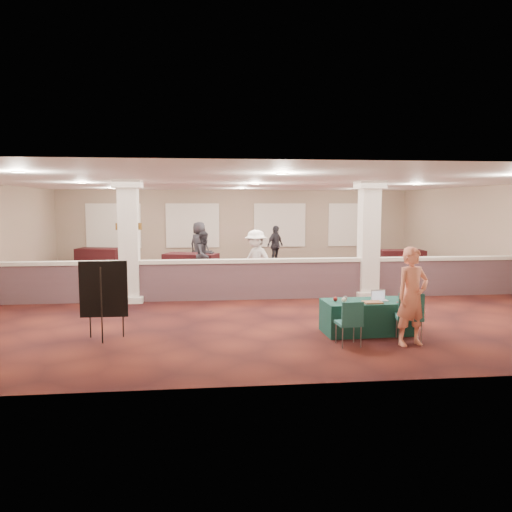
{
  "coord_description": "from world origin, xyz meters",
  "views": [
    {
      "loc": [
        -1.61,
        -14.85,
        2.6
      ],
      "look_at": [
        -0.2,
        -2.0,
        1.23
      ],
      "focal_mm": 35.0,
      "sensor_mm": 36.0,
      "label": 1
    }
  ],
  "objects": [
    {
      "name": "wall_front",
      "position": [
        0.0,
        -8.0,
        1.6
      ],
      "size": [
        16.0,
        0.04,
        3.2
      ],
      "primitive_type": "cube",
      "color": "gray",
      "rests_on": "ground"
    },
    {
      "name": "sconce_right",
      "position": [
        -3.22,
        -1.5,
        2.0
      ],
      "size": [
        0.12,
        0.12,
        0.18
      ],
      "color": "brown",
      "rests_on": "column_left"
    },
    {
      "name": "yarn_cream",
      "position": [
        1.17,
        -5.42,
        0.71
      ],
      "size": [
        0.1,
        0.1,
        0.1
      ],
      "primitive_type": "sphere",
      "color": "beige",
      "rests_on": "near_table"
    },
    {
      "name": "woman",
      "position": [
        2.21,
        -6.24,
        0.91
      ],
      "size": [
        0.74,
        0.59,
        1.82
      ],
      "primitive_type": "imported",
      "rotation": [
        0.0,
        0.0,
        0.25
      ],
      "color": "#FF886E",
      "rests_on": "ground"
    },
    {
      "name": "column_left",
      "position": [
        -3.5,
        -1.5,
        1.64
      ],
      "size": [
        0.72,
        0.72,
        3.2
      ],
      "color": "silver",
      "rests_on": "ground"
    },
    {
      "name": "conf_chair_main",
      "position": [
        2.24,
        -6.1,
        0.57
      ],
      "size": [
        0.59,
        0.59,
        0.96
      ],
      "rotation": [
        0.0,
        0.0,
        -0.26
      ],
      "color": "#1B4D4F",
      "rests_on": "ground"
    },
    {
      "name": "column_right",
      "position": [
        3.0,
        -1.5,
        1.64
      ],
      "size": [
        0.72,
        0.72,
        3.2
      ],
      "color": "silver",
      "rests_on": "ground"
    },
    {
      "name": "attendee_b",
      "position": [
        0.03,
        0.02,
        0.9
      ],
      "size": [
        1.15,
        1.23,
        1.8
      ],
      "primitive_type": "imported",
      "rotation": [
        0.0,
        0.0,
        -0.88
      ],
      "color": "white",
      "rests_on": "ground"
    },
    {
      "name": "knitting",
      "position": [
        1.72,
        -5.54,
        0.67
      ],
      "size": [
        0.37,
        0.28,
        0.03
      ],
      "primitive_type": "cube",
      "rotation": [
        0.0,
        0.0,
        0.04
      ],
      "color": "#AD5B1B",
      "rests_on": "near_table"
    },
    {
      "name": "easel_board",
      "position": [
        -3.46,
        -5.28,
        0.97
      ],
      "size": [
        0.9,
        0.45,
        1.52
      ],
      "rotation": [
        0.0,
        0.0,
        -0.02
      ],
      "color": "black",
      "rests_on": "ground"
    },
    {
      "name": "near_table",
      "position": [
        1.67,
        -5.31,
        0.33
      ],
      "size": [
        1.74,
        0.92,
        0.66
      ],
      "primitive_type": "cube",
      "rotation": [
        0.0,
        0.0,
        0.04
      ],
      "color": "#0F382D",
      "rests_on": "ground"
    },
    {
      "name": "laptop_base",
      "position": [
        1.94,
        -5.35,
        0.66
      ],
      "size": [
        0.3,
        0.22,
        0.02
      ],
      "primitive_type": "cube",
      "rotation": [
        0.0,
        0.0,
        0.04
      ],
      "color": "silver",
      "rests_on": "near_table"
    },
    {
      "name": "attendee_a",
      "position": [
        -1.5,
        2.46,
        0.82
      ],
      "size": [
        0.88,
        0.85,
        1.64
      ],
      "primitive_type": "imported",
      "rotation": [
        0.0,
        0.0,
        0.73
      ],
      "color": "black",
      "rests_on": "ground"
    },
    {
      "name": "far_table_back_center",
      "position": [
        -2.0,
        3.45,
        0.39
      ],
      "size": [
        2.12,
        1.57,
        0.77
      ],
      "primitive_type": "cube",
      "rotation": [
        0.0,
        0.0,
        -0.36
      ],
      "color": "black",
      "rests_on": "ground"
    },
    {
      "name": "wall_right",
      "position": [
        8.0,
        0.0,
        1.6
      ],
      "size": [
        0.04,
        16.0,
        3.2
      ],
      "primitive_type": "cube",
      "color": "gray",
      "rests_on": "ground"
    },
    {
      "name": "ceiling",
      "position": [
        0.0,
        0.0,
        3.2
      ],
      "size": [
        16.0,
        16.0,
        0.02
      ],
      "primitive_type": "cube",
      "color": "white",
      "rests_on": "wall_back"
    },
    {
      "name": "attendee_c",
      "position": [
        1.5,
        5.98,
        0.84
      ],
      "size": [
        1.03,
        1.02,
        1.67
      ],
      "primitive_type": "imported",
      "rotation": [
        0.0,
        0.0,
        0.77
      ],
      "color": "black",
      "rests_on": "ground"
    },
    {
      "name": "scissors",
      "position": [
        2.26,
        -5.54,
        0.66
      ],
      "size": [
        0.11,
        0.03,
        0.01
      ],
      "primitive_type": "cube",
      "rotation": [
        0.0,
        0.0,
        0.04
      ],
      "color": "red",
      "rests_on": "near_table"
    },
    {
      "name": "wall_back",
      "position": [
        0.0,
        8.0,
        1.6
      ],
      "size": [
        16.0,
        0.04,
        3.2
      ],
      "primitive_type": "cube",
      "color": "gray",
      "rests_on": "ground"
    },
    {
      "name": "attendee_d",
      "position": [
        -1.7,
        5.19,
        0.94
      ],
      "size": [
        1.03,
        0.97,
        1.87
      ],
      "primitive_type": "imported",
      "rotation": [
        0.0,
        0.0,
        2.47
      ],
      "color": "black",
      "rests_on": "ground"
    },
    {
      "name": "far_table_back_left",
      "position": [
        -5.87,
        6.5,
        0.37
      ],
      "size": [
        1.98,
        1.34,
        0.73
      ],
      "primitive_type": "cube",
      "rotation": [
        0.0,
        0.0,
        -0.26
      ],
      "color": "black",
      "rests_on": "ground"
    },
    {
      "name": "far_table_front_center",
      "position": [
        -2.0,
        0.3,
        0.38
      ],
      "size": [
        2.04,
        1.29,
        0.77
      ],
      "primitive_type": "cube",
      "rotation": [
        0.0,
        0.0,
        -0.19
      ],
      "color": "black",
      "rests_on": "ground"
    },
    {
      "name": "laptop_screen",
      "position": [
        1.93,
        -5.25,
        0.77
      ],
      "size": [
        0.3,
        0.02,
        0.2
      ],
      "primitive_type": "cube",
      "rotation": [
        0.0,
        0.0,
        0.04
      ],
      "color": "silver",
      "rests_on": "near_table"
    },
    {
      "name": "far_table_front_right",
      "position": [
        6.5,
        1.34,
        0.36
      ],
      "size": [
        1.91,
        1.15,
        0.73
      ],
      "primitive_type": "cube",
      "rotation": [
        0.0,
        0.0,
        -0.15
      ],
      "color": "black",
      "rests_on": "ground"
    },
    {
      "name": "conf_chair_side",
      "position": [
        1.06,
        -6.22,
        0.5
      ],
      "size": [
        0.45,
        0.46,
        0.84
      ],
      "rotation": [
        0.0,
        0.0,
        0.07
      ],
      "color": "#1B4D4F",
      "rests_on": "ground"
    },
    {
      "name": "yarn_red",
      "position": [
        1.03,
        -5.29,
        0.7
      ],
      "size": [
        0.09,
        0.09,
        0.09
      ],
      "primitive_type": "sphere",
      "color": "maroon",
      "rests_on": "near_table"
    },
    {
      "name": "screen_glow",
      "position": [
        1.93,
        -5.25,
        0.76
      ],
      "size": [
        0.27,
        0.01,
        0.17
      ],
      "primitive_type": "cube",
      "rotation": [
        0.0,
        0.0,
        0.04
      ],
      "color": "silver",
      "rests_on": "near_table"
    },
    {
      "name": "far_table_front_left",
      "position": [
        -6.04,
        0.3,
        0.35
      ],
      "size": [
        1.86,
        1.13,
        0.71
      ],
      "primitive_type": "cube",
      "rotation": [
        0.0,
        0.0,
        -0.16
      ],
      "color": "black",
      "rests_on": "ground"
    },
    {
      "name": "ground",
      "position": [
        0.0,
        0.0,
        0.0
      ],
      "size": [
        16.0,
        16.0,
        0.0
      ],
      "primitive_type": "plane",
      "color": "#4C1B13",
      "rests_on": "ground"
    },
    {
      "name": "sconce_left",
      "position": [
        -3.78,
        -1.5,
        2.0
      ],
      "size": [
        0.12,
        0.12,
        0.18
      ],
      "color": "brown",
      "rests_on": "column_left"
    },
    {
      "name": "far_table_back_right",
      "position": [
        6.5,
        4.55,
        0.36
      ],
      "size": [
        1.84,
        1.07,
        0.71
      ],
      "primitive_type": "cube",
      "rotation": [
        0.0,
        0.0,
        -0.11
      ],
      "color": "black",
      "rests_on": "ground"
    },
    {
      "name": "partition_wall",
      "position": [
        0.0,
        -1.5,
        0.57
      ],
      "size": [
        15.6,
        0.28,
        1.1
      ],
      "color": "#53383E",
      "rests_on": "ground"
    },
    {
      "name": "yarn_grey",
      "position": [
        1.26,
        -5.22,
        0.7
      ],
      "size": [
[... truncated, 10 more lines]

